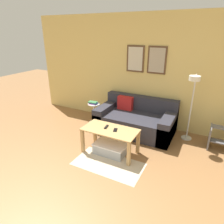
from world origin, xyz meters
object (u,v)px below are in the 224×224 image
side_table (94,111)px  cell_phone (115,130)px  storage_bin (111,148)px  book_stack (93,103)px  remote_control (106,127)px  step_stool (221,138)px  coffee_table (110,134)px  couch (136,120)px  floor_lamp (192,95)px

side_table → cell_phone: 1.49m
storage_bin → book_stack: book_stack is taller
remote_control → step_stool: remote_control is taller
step_stool → storage_bin: bearing=-148.1°
side_table → storage_bin: bearing=-45.7°
storage_bin → cell_phone: size_ratio=4.36×
side_table → remote_control: (0.89, -0.97, 0.20)m
coffee_table → remote_control: 0.15m
book_stack → cell_phone: size_ratio=1.72×
coffee_table → step_stool: (1.85, 1.10, -0.16)m
couch → book_stack: bearing=-177.0°
cell_phone → step_stool: cell_phone is taller
coffee_table → storage_bin: (0.02, -0.03, -0.29)m
book_stack → remote_control: size_ratio=1.61×
remote_control → cell_phone: 0.20m
floor_lamp → coffee_table: bearing=-138.4°
coffee_table → book_stack: 1.43m
coffee_table → storage_bin: coffee_table is taller
couch → coffee_table: size_ratio=1.68×
storage_bin → floor_lamp: 1.88m
couch → floor_lamp: 1.35m
cell_phone → coffee_table: bearing=169.9°
coffee_table → side_table: size_ratio=2.06×
side_table → book_stack: size_ratio=2.07×
side_table → cell_phone: bearing=-42.3°
coffee_table → book_stack: bearing=135.1°
couch → side_table: 1.09m
remote_control → floor_lamp: bearing=30.2°
storage_bin → remote_control: bearing=151.0°
storage_bin → book_stack: bearing=135.0°
book_stack → step_stool: size_ratio=0.55×
step_stool → couch: bearing=-178.6°
coffee_table → cell_phone: size_ratio=7.34×
side_table → step_stool: 2.84m
cell_phone → remote_control: bearing=155.3°
book_stack → step_stool: (2.86, 0.10, -0.29)m
book_stack → remote_control: 1.33m
cell_phone → book_stack: bearing=120.4°
remote_control → storage_bin: bearing=-37.1°
side_table → book_stack: 0.23m
side_table → cell_phone: size_ratio=3.57×
couch → floor_lamp: size_ratio=1.22×
coffee_table → storage_bin: 0.29m
couch → book_stack: size_ratio=7.13×
storage_bin → side_table: 1.47m
couch → cell_phone: (0.00, -1.05, 0.22)m
coffee_table → side_table: (-0.99, 1.01, -0.09)m
floor_lamp → step_stool: floor_lamp is taller
book_stack → remote_control: book_stack is taller
coffee_table → step_stool: bearing=30.9°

